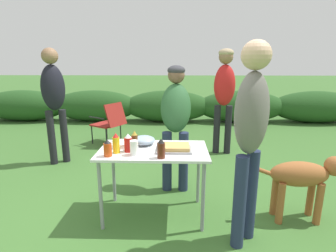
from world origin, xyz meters
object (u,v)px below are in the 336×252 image
object	(u,v)px
food_tray	(174,148)
beer_bottle	(135,141)
standing_person_with_beanie	(224,89)
standing_person_in_olive_jacket	(54,95)
mixing_bowl	(144,140)
standing_person_in_red_jacket	(176,114)
mustard_bottle	(116,143)
folding_table	(153,156)
camp_chair_green_behind_table	(110,121)
dog	(304,177)
paper_cup_stack	(134,148)
hot_sauce_bottle	(108,148)
standing_person_in_dark_puffer	(251,127)
bbq_sauce_bottle	(161,149)
plate_stack	(120,144)
ketchup_bottle	(128,143)

from	to	relation	value
food_tray	beer_bottle	distance (m)	0.40
standing_person_with_beanie	standing_person_in_olive_jacket	world-z (taller)	standing_person_with_beanie
mixing_bowl	standing_person_in_red_jacket	xyz separation A→B (m)	(0.34, 0.52, 0.18)
mustard_bottle	standing_person_with_beanie	size ratio (longest dim) A/B	0.11
folding_table	standing_person_in_red_jacket	world-z (taller)	standing_person_in_red_jacket
camp_chair_green_behind_table	dog	bearing A→B (deg)	-103.06
folding_table	beer_bottle	distance (m)	0.25
standing_person_in_red_jacket	paper_cup_stack	bearing A→B (deg)	-113.35
beer_bottle	folding_table	bearing A→B (deg)	4.89
hot_sauce_bottle	camp_chair_green_behind_table	distance (m)	2.80
mixing_bowl	standing_person_with_beanie	distance (m)	2.22
standing_person_in_dark_puffer	mustard_bottle	bearing A→B (deg)	-60.28
bbq_sauce_bottle	standing_person_in_red_jacket	size ratio (longest dim) A/B	0.12
camp_chair_green_behind_table	standing_person_in_olive_jacket	bearing A→B (deg)	-178.35
standing_person_with_beanie	mixing_bowl	bearing A→B (deg)	-114.19
standing_person_in_dark_puffer	paper_cup_stack	bearing A→B (deg)	-59.79
plate_stack	standing_person_in_olive_jacket	distance (m)	1.91
food_tray	standing_person_in_dark_puffer	distance (m)	0.81
ketchup_bottle	mustard_bottle	bearing A→B (deg)	-161.22
beer_bottle	standing_person_in_red_jacket	bearing A→B (deg)	59.43
standing_person_with_beanie	standing_person_in_olive_jacket	size ratio (longest dim) A/B	1.01
mixing_bowl	dog	size ratio (longest dim) A/B	0.26
folding_table	hot_sauce_bottle	size ratio (longest dim) A/B	6.71
plate_stack	standing_person_in_olive_jacket	bearing A→B (deg)	133.55
folding_table	plate_stack	world-z (taller)	plate_stack
folding_table	dog	size ratio (longest dim) A/B	1.20
plate_stack	hot_sauce_bottle	world-z (taller)	hot_sauce_bottle
beer_bottle	standing_person_in_dark_puffer	world-z (taller)	standing_person_in_dark_puffer
standing_person_with_beanie	hot_sauce_bottle	bearing A→B (deg)	-115.30
ketchup_bottle	standing_person_in_olive_jacket	bearing A→B (deg)	132.79
standing_person_in_red_jacket	standing_person_with_beanie	world-z (taller)	standing_person_with_beanie
mixing_bowl	mustard_bottle	size ratio (longest dim) A/B	1.20
food_tray	mixing_bowl	xyz separation A→B (m)	(-0.32, 0.18, 0.02)
standing_person_with_beanie	folding_table	bearing A→B (deg)	-109.57
bbq_sauce_bottle	standing_person_in_olive_jacket	xyz separation A→B (m)	(-1.75, 1.70, 0.28)
paper_cup_stack	ketchup_bottle	world-z (taller)	ketchup_bottle
standing_person_in_red_jacket	standing_person_with_beanie	size ratio (longest dim) A/B	0.86
beer_bottle	standing_person_in_dark_puffer	size ratio (longest dim) A/B	0.11
standing_person_in_dark_puffer	dog	distance (m)	0.99
mustard_bottle	folding_table	bearing A→B (deg)	18.26
food_tray	mustard_bottle	size ratio (longest dim) A/B	1.76
folding_table	dog	bearing A→B (deg)	-1.47
bbq_sauce_bottle	mixing_bowl	bearing A→B (deg)	117.53
food_tray	standing_person_in_dark_puffer	bearing A→B (deg)	-30.70
standing_person_with_beanie	ketchup_bottle	bearing A→B (deg)	-113.69
beer_bottle	bbq_sauce_bottle	world-z (taller)	beer_bottle
mustard_bottle	beer_bottle	bearing A→B (deg)	31.03
folding_table	standing_person_in_dark_puffer	world-z (taller)	standing_person_in_dark_puffer
standing_person_in_red_jacket	dog	size ratio (longest dim) A/B	1.71
camp_chair_green_behind_table	mixing_bowl	bearing A→B (deg)	-126.56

